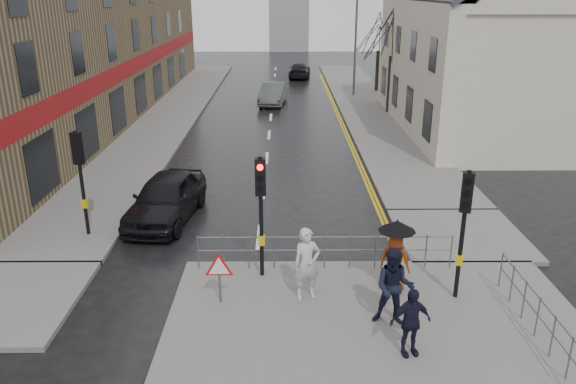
{
  "coord_description": "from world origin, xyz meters",
  "views": [
    {
      "loc": [
        0.81,
        -13.58,
        7.58
      ],
      "look_at": [
        0.94,
        3.55,
        1.35
      ],
      "focal_mm": 35.0,
      "sensor_mm": 36.0,
      "label": 1
    }
  ],
  "objects_px": {
    "car_mid": "(273,94)",
    "pedestrian_b": "(394,287)",
    "pedestrian_d": "(410,322)",
    "car_parked": "(166,198)",
    "pedestrian_a": "(307,264)",
    "pedestrian_with_umbrella": "(395,252)"
  },
  "relations": [
    {
      "from": "pedestrian_d",
      "to": "pedestrian_with_umbrella",
      "type": "bearing_deg",
      "value": 73.27
    },
    {
      "from": "pedestrian_d",
      "to": "car_parked",
      "type": "xyz_separation_m",
      "value": [
        -6.74,
        7.89,
        -0.13
      ]
    },
    {
      "from": "car_mid",
      "to": "pedestrian_b",
      "type": "bearing_deg",
      "value": -76.07
    },
    {
      "from": "car_mid",
      "to": "pedestrian_d",
      "type": "bearing_deg",
      "value": -76.09
    },
    {
      "from": "pedestrian_with_umbrella",
      "to": "car_mid",
      "type": "xyz_separation_m",
      "value": [
        -3.58,
        25.89,
        -0.51
      ]
    },
    {
      "from": "pedestrian_a",
      "to": "car_mid",
      "type": "distance_m",
      "value": 26.26
    },
    {
      "from": "car_parked",
      "to": "pedestrian_with_umbrella",
      "type": "bearing_deg",
      "value": -28.76
    },
    {
      "from": "pedestrian_d",
      "to": "car_mid",
      "type": "distance_m",
      "value": 28.82
    },
    {
      "from": "car_parked",
      "to": "car_mid",
      "type": "distance_m",
      "value": 20.99
    },
    {
      "from": "car_parked",
      "to": "car_mid",
      "type": "bearing_deg",
      "value": 88.84
    },
    {
      "from": "pedestrian_a",
      "to": "car_parked",
      "type": "height_order",
      "value": "pedestrian_a"
    },
    {
      "from": "pedestrian_a",
      "to": "pedestrian_b",
      "type": "bearing_deg",
      "value": -48.32
    },
    {
      "from": "pedestrian_d",
      "to": "car_parked",
      "type": "height_order",
      "value": "pedestrian_d"
    },
    {
      "from": "pedestrian_with_umbrella",
      "to": "car_mid",
      "type": "height_order",
      "value": "pedestrian_with_umbrella"
    },
    {
      "from": "pedestrian_a",
      "to": "pedestrian_d",
      "type": "bearing_deg",
      "value": -65.48
    },
    {
      "from": "pedestrian_d",
      "to": "car_parked",
      "type": "distance_m",
      "value": 10.37
    },
    {
      "from": "pedestrian_a",
      "to": "pedestrian_b",
      "type": "height_order",
      "value": "pedestrian_b"
    },
    {
      "from": "car_parked",
      "to": "car_mid",
      "type": "xyz_separation_m",
      "value": [
        3.34,
        20.73,
        -0.08
      ]
    },
    {
      "from": "pedestrian_b",
      "to": "car_parked",
      "type": "distance_m",
      "value": 9.42
    },
    {
      "from": "pedestrian_b",
      "to": "pedestrian_d",
      "type": "relative_size",
      "value": 1.21
    },
    {
      "from": "pedestrian_with_umbrella",
      "to": "car_parked",
      "type": "distance_m",
      "value": 8.64
    },
    {
      "from": "pedestrian_with_umbrella",
      "to": "car_parked",
      "type": "bearing_deg",
      "value": 143.25
    }
  ]
}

